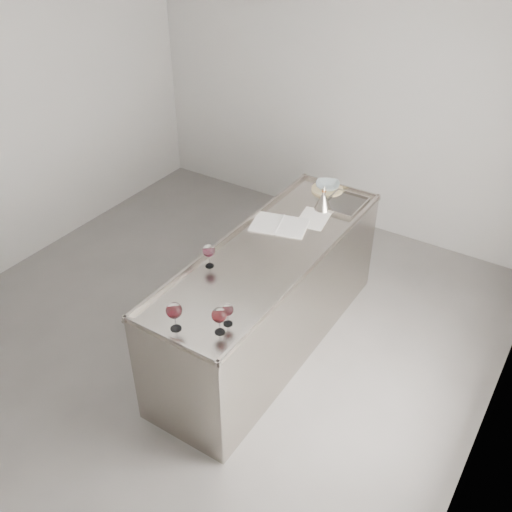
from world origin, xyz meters
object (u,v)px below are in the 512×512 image
Objects in this scene: counter at (270,298)px; ceramic_bowl at (328,186)px; wine_glass_middle at (174,311)px; wine_funnel at (323,202)px; wine_glass_small at (228,311)px; wine_glass_right at (219,316)px; notebook at (279,225)px; wine_glass_left at (209,251)px.

counter is 11.43× the size of ceramic_bowl.
wine_glass_middle is 0.90× the size of wine_funnel.
wine_glass_small is 0.73× the size of ceramic_bowl.
ceramic_bowl is (-0.28, 1.95, -0.06)m from wine_glass_small.
wine_glass_right is at bearing -82.07° from ceramic_bowl.
notebook is (-0.12, 0.33, 0.47)m from counter.
ceramic_bowl is (-0.28, 2.04, -0.09)m from wine_glass_right.
counter is at bearing 87.90° from wine_glass_middle.
wine_glass_right is 1.34m from notebook.
notebook is at bearing 110.43° from counter.
wine_glass_middle is 1.07× the size of wine_glass_right.
counter is 4.80× the size of notebook.
counter is 0.78m from wine_glass_left.
notebook is 0.46m from wine_funnel.
counter is 1.15m from wine_glass_right.
ceramic_bowl is at bearing 110.42° from wine_funnel.
wine_glass_middle is at bearing -102.05° from notebook.
wine_glass_right is (0.25, 0.12, -0.01)m from wine_glass_middle.
wine_funnel is at bearing 86.43° from counter.
wine_funnel is at bearing 75.20° from wine_glass_left.
wine_funnel is at bearing 95.73° from wine_glass_small.
wine_funnel is at bearing 95.47° from wine_glass_right.
wine_glass_small is 1.97m from ceramic_bowl.
ceramic_bowl is (-0.03, 2.16, -0.10)m from wine_glass_middle.
wine_funnel is (0.31, 1.18, -0.06)m from wine_glass_left.
ceramic_bowl is at bearing 70.58° from notebook.
wine_glass_middle is 0.28m from wine_glass_right.
wine_funnel is at bearing -69.58° from ceramic_bowl.
wine_funnel is (0.05, 0.76, 0.54)m from counter.
wine_glass_left is 0.82× the size of wine_funnel.
notebook is (-0.33, 1.20, -0.10)m from wine_glass_small.
counter is 0.59m from notebook.
wine_glass_middle is at bearing -139.51° from wine_glass_small.
wine_glass_right is 0.09m from wine_glass_small.
wine_glass_left is at bearing -122.06° from counter.
counter is at bearing 57.94° from wine_glass_left.
ceramic_bowl is 0.95× the size of wine_funnel.
counter is at bearing -93.57° from wine_funnel.
wine_glass_right is at bearing -77.54° from counter.
notebook is at bearing 104.57° from wine_glass_right.
wine_glass_small is at bearing -43.10° from wine_glass_left.
wine_glass_right reaches higher than notebook.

